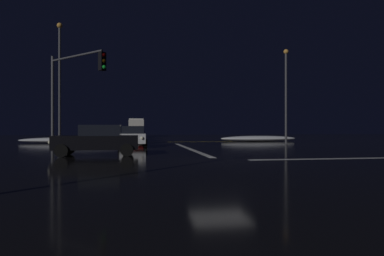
# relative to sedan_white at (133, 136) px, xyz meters

# --- Properties ---
(ground) EXTENTS (120.00, 120.00, 0.10)m
(ground) POSITION_rel_sedan_white_xyz_m (3.85, -11.42, -0.85)
(ground) COLOR black
(stop_line_north) EXTENTS (0.35, 14.81, 0.01)m
(stop_line_north) POSITION_rel_sedan_white_xyz_m (3.85, -2.79, -0.80)
(stop_line_north) COLOR white
(stop_line_north) RESTS_ON ground
(centre_line_ns) EXTENTS (22.00, 0.15, 0.01)m
(centre_line_ns) POSITION_rel_sedan_white_xyz_m (3.85, 8.81, -0.80)
(centre_line_ns) COLOR yellow
(centre_line_ns) RESTS_ON ground
(snow_bank_left_curb) EXTENTS (10.14, 1.50, 0.56)m
(snow_bank_left_curb) POSITION_rel_sedan_white_xyz_m (-5.58, 7.72, -0.52)
(snow_bank_left_curb) COLOR white
(snow_bank_left_curb) RESTS_ON ground
(snow_bank_right_curb) EXTENTS (8.43, 1.50, 0.60)m
(snow_bank_right_curb) POSITION_rel_sedan_white_xyz_m (13.28, 8.87, -0.50)
(snow_bank_right_curb) COLOR white
(snow_bank_right_curb) RESTS_ON ground
(sedan_white) EXTENTS (2.02, 4.33, 1.57)m
(sedan_white) POSITION_rel_sedan_white_xyz_m (0.00, 0.00, 0.00)
(sedan_white) COLOR silver
(sedan_white) RESTS_ON ground
(sedan_red) EXTENTS (2.02, 4.33, 1.57)m
(sedan_red) POSITION_rel_sedan_white_xyz_m (0.01, 6.05, 0.00)
(sedan_red) COLOR maroon
(sedan_red) RESTS_ON ground
(sedan_gray) EXTENTS (2.02, 4.33, 1.57)m
(sedan_gray) POSITION_rel_sedan_white_xyz_m (0.04, 11.59, 0.00)
(sedan_gray) COLOR slate
(sedan_gray) RESTS_ON ground
(sedan_silver) EXTENTS (2.02, 4.33, 1.57)m
(sedan_silver) POSITION_rel_sedan_white_xyz_m (0.21, 17.64, 0.00)
(sedan_silver) COLOR #B7B7BC
(sedan_silver) RESTS_ON ground
(sedan_orange) EXTENTS (2.02, 4.33, 1.57)m
(sedan_orange) POSITION_rel_sedan_white_xyz_m (0.06, 24.38, 0.00)
(sedan_orange) COLOR #C66014
(sedan_orange) RESTS_ON ground
(box_truck) EXTENTS (2.68, 8.28, 3.08)m
(box_truck) POSITION_rel_sedan_white_xyz_m (0.14, 32.31, 0.91)
(box_truck) COLOR beige
(box_truck) RESTS_ON ground
(sedan_black_crossing) EXTENTS (4.33, 2.02, 1.57)m
(sedan_black_crossing) POSITION_rel_sedan_white_xyz_m (-1.70, -7.72, 0.00)
(sedan_black_crossing) COLOR black
(sedan_black_crossing) RESTS_ON ground
(traffic_signal_nw) EXTENTS (3.85, 3.85, 6.14)m
(traffic_signal_nw) POSITION_rel_sedan_white_xyz_m (-3.65, -3.92, 3.49)
(traffic_signal_nw) COLOR #4C4C51
(traffic_signal_nw) RESTS_ON ground
(streetlamp_left_near) EXTENTS (0.44, 0.44, 9.94)m
(streetlamp_left_near) POSITION_rel_sedan_white_xyz_m (-5.88, 2.81, 4.87)
(streetlamp_left_near) COLOR #424247
(streetlamp_left_near) RESTS_ON ground
(streetlamp_right_near) EXTENTS (0.44, 0.44, 8.55)m
(streetlamp_right_near) POSITION_rel_sedan_white_xyz_m (13.58, 2.81, 4.16)
(streetlamp_right_near) COLOR #424247
(streetlamp_right_near) RESTS_ON ground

